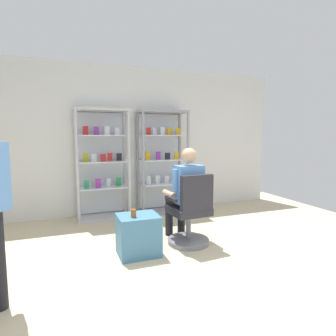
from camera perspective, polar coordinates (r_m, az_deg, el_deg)
name	(u,v)px	position (r m, az deg, el deg)	size (l,w,h in m)	color
ground_plane	(202,291)	(2.89, 6.99, -23.54)	(7.20, 7.20, 0.00)	#C6B793
back_wall	(130,141)	(5.34, -7.79, 5.50)	(6.00, 0.10, 2.70)	silver
display_cabinet_left	(102,163)	(5.04, -13.26, 0.94)	(0.90, 0.45, 1.90)	#B7B7BC
display_cabinet_right	(161,161)	(5.28, -1.34, 1.38)	(0.90, 0.45, 1.90)	gray
office_chair	(191,216)	(3.77, 4.60, -9.68)	(0.58, 0.56, 0.96)	slate
seated_shopkeeper	(185,190)	(3.83, 3.44, -4.49)	(0.51, 0.59, 1.29)	black
storage_crate	(138,235)	(3.53, -6.06, -13.37)	(0.49, 0.41, 0.49)	teal
tea_glass	(133,213)	(3.36, -7.03, -9.12)	(0.06, 0.06, 0.10)	brown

